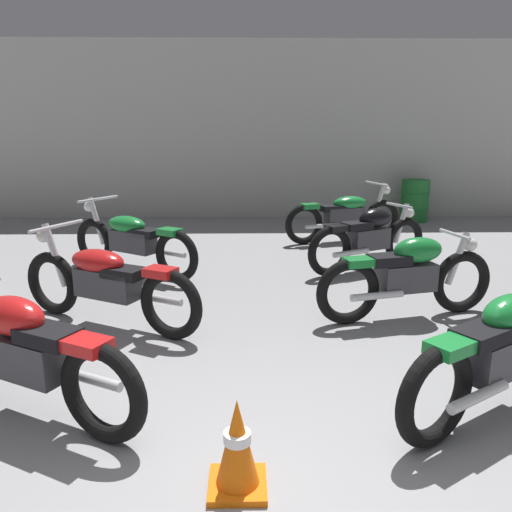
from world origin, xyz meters
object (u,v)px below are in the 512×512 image
motorcycle_right_row_0 (500,352)px  oil_drum (415,200)px  motorcycle_left_row_0 (26,354)px  motorcycle_left_row_1 (106,282)px  motorcycle_right_row_1 (408,275)px  motorcycle_right_row_3 (345,215)px  motorcycle_left_row_2 (132,240)px  traffic_cone (237,447)px  motorcycle_right_row_2 (370,237)px

motorcycle_right_row_0 → oil_drum: 7.54m
motorcycle_left_row_0 → motorcycle_left_row_1: size_ratio=0.91×
motorcycle_right_row_1 → motorcycle_right_row_3: size_ratio=0.93×
motorcycle_left_row_2 → traffic_cone: motorcycle_left_row_2 is taller
oil_drum → traffic_cone: (-3.53, -8.06, -0.17)m
motorcycle_left_row_0 → motorcycle_right_row_1: 3.61m
motorcycle_left_row_1 → motorcycle_right_row_3: bearing=51.1°
traffic_cone → motorcycle_right_row_0: bearing=22.5°
motorcycle_right_row_1 → motorcycle_right_row_2: (0.03, 1.83, 0.00)m
oil_drum → motorcycle_right_row_1: bearing=-108.4°
motorcycle_right_row_0 → motorcycle_right_row_1: same height
oil_drum → traffic_cone: bearing=-113.7°
motorcycle_right_row_1 → motorcycle_right_row_3: (0.04, 3.65, -0.01)m
motorcycle_left_row_2 → oil_drum: (4.99, 3.75, -0.03)m
motorcycle_left_row_0 → motorcycle_left_row_2: size_ratio=0.95×
oil_drum → traffic_cone: oil_drum is taller
motorcycle_right_row_3 → traffic_cone: size_ratio=3.87×
motorcycle_left_row_0 → motorcycle_right_row_0: same height
motorcycle_left_row_0 → motorcycle_right_row_2: same height
traffic_cone → motorcycle_right_row_2: bearing=68.4°
motorcycle_right_row_3 → motorcycle_right_row_1: bearing=-90.6°
motorcycle_left_row_0 → motorcycle_right_row_0: 3.19m
motorcycle_left_row_1 → motorcycle_right_row_0: size_ratio=1.15×
traffic_cone → motorcycle_right_row_3: bearing=74.3°
motorcycle_left_row_1 → oil_drum: motorcycle_left_row_1 is taller
motorcycle_left_row_0 → oil_drum: 8.81m
motorcycle_right_row_2 → motorcycle_left_row_1: bearing=-147.2°
motorcycle_right_row_2 → traffic_cone: bearing=-111.6°
motorcycle_right_row_0 → motorcycle_right_row_2: 3.66m
motorcycle_right_row_1 → oil_drum: size_ratio=2.28×
motorcycle_right_row_0 → motorcycle_left_row_0: bearing=179.3°
motorcycle_left_row_2 → motorcycle_right_row_3: 3.72m
motorcycle_left_row_1 → oil_drum: bearing=49.3°
motorcycle_right_row_2 → motorcycle_left_row_2: bearing=-178.5°
motorcycle_right_row_3 → motorcycle_left_row_2: bearing=-149.3°
traffic_cone → motorcycle_left_row_0: bearing=151.5°
motorcycle_left_row_0 → traffic_cone: 1.63m
motorcycle_left_row_2 → motorcycle_right_row_3: same height
motorcycle_left_row_2 → motorcycle_right_row_0: bearing=-48.0°
motorcycle_left_row_0 → motorcycle_right_row_2: 4.81m
motorcycle_left_row_1 → motorcycle_left_row_0: bearing=-93.7°
motorcycle_left_row_2 → oil_drum: size_ratio=2.21×
motorcycle_left_row_1 → motorcycle_left_row_2: size_ratio=1.05×
motorcycle_left_row_1 → motorcycle_right_row_0: motorcycle_left_row_1 is taller
motorcycle_left_row_0 → motorcycle_left_row_2: (-0.03, 3.54, -0.01)m
motorcycle_left_row_1 → motorcycle_right_row_2: (3.05, 1.97, 0.01)m
motorcycle_left_row_0 → oil_drum: motorcycle_left_row_0 is taller
motorcycle_right_row_3 → oil_drum: 2.57m
motorcycle_left_row_1 → motorcycle_right_row_3: 4.87m
motorcycle_left_row_1 → motorcycle_right_row_0: (3.08, -1.69, 0.01)m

